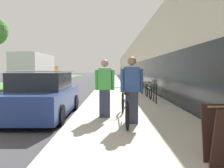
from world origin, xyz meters
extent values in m
cube|color=#BCB5A5|center=(5.28, 21.00, 0.08)|extent=(3.80, 70.00, 0.16)
cube|color=beige|center=(12.23, 29.00, 2.50)|extent=(10.00, 70.00, 5.01)
cube|color=#1E2328|center=(7.27, 29.00, 1.25)|extent=(0.10, 63.00, 2.20)
cube|color=#478438|center=(-6.28, 25.00, 0.01)|extent=(5.00, 70.00, 0.03)
torus|color=black|center=(4.99, 3.62, 0.50)|extent=(0.06, 0.68, 0.68)
torus|color=black|center=(4.99, 1.50, 0.50)|extent=(0.06, 0.68, 0.68)
cylinder|color=black|center=(4.99, 2.56, 0.71)|extent=(0.04, 1.80, 0.04)
cylinder|color=black|center=(4.99, 2.14, 0.61)|extent=(0.04, 1.07, 0.32)
cylinder|color=black|center=(4.99, 1.88, 0.85)|extent=(0.03, 0.03, 0.28)
cube|color=black|center=(4.99, 1.88, 0.99)|extent=(0.11, 0.22, 0.05)
cylinder|color=black|center=(4.99, 3.45, 0.85)|extent=(0.03, 0.03, 0.30)
cylinder|color=silver|center=(4.99, 3.45, 1.00)|extent=(0.52, 0.03, 0.03)
cube|color=#33384C|center=(5.16, 2.18, 0.58)|extent=(0.33, 0.24, 0.85)
cube|color=#33518E|center=(5.16, 2.18, 1.33)|extent=(0.40, 0.24, 0.65)
cylinder|color=#33518E|center=(4.91, 2.18, 1.30)|extent=(0.10, 0.10, 0.62)
cylinder|color=#33518E|center=(5.41, 2.18, 1.30)|extent=(0.10, 0.10, 0.62)
sphere|color=#936B51|center=(5.16, 2.18, 1.81)|extent=(0.23, 0.23, 0.23)
cube|color=#33384C|center=(4.41, 2.94, 0.57)|extent=(0.32, 0.23, 0.83)
cube|color=#4CB74C|center=(4.41, 2.94, 1.31)|extent=(0.39, 0.23, 0.64)
cylinder|color=#4CB74C|center=(4.17, 2.94, 1.28)|extent=(0.10, 0.10, 0.60)
cylinder|color=#4CB74C|center=(4.66, 2.94, 1.28)|extent=(0.10, 0.10, 0.60)
sphere|color=tan|center=(4.41, 2.94, 1.77)|extent=(0.23, 0.23, 0.23)
cylinder|color=black|center=(6.50, 5.54, 0.57)|extent=(0.05, 0.05, 0.82)
cylinder|color=black|center=(6.50, 6.09, 0.57)|extent=(0.05, 0.05, 0.82)
cylinder|color=black|center=(6.50, 5.82, 0.98)|extent=(0.05, 0.55, 0.05)
torus|color=black|center=(6.48, 7.97, 0.49)|extent=(0.05, 0.66, 0.66)
torus|color=black|center=(6.48, 6.86, 0.49)|extent=(0.05, 0.66, 0.66)
cylinder|color=#7AD1C6|center=(6.48, 7.42, 0.69)|extent=(0.04, 0.94, 0.04)
cylinder|color=#7AD1C6|center=(6.48, 7.19, 0.60)|extent=(0.04, 0.57, 0.31)
cylinder|color=#7AD1C6|center=(6.48, 7.06, 0.83)|extent=(0.03, 0.03, 0.27)
cube|color=black|center=(6.48, 7.06, 0.96)|extent=(0.11, 0.22, 0.05)
cylinder|color=#7AD1C6|center=(6.48, 7.88, 0.83)|extent=(0.03, 0.03, 0.29)
cylinder|color=silver|center=(6.48, 7.88, 0.98)|extent=(0.52, 0.03, 0.03)
torus|color=black|center=(6.42, 10.42, 0.52)|extent=(0.06, 0.73, 0.73)
torus|color=black|center=(6.42, 9.37, 0.52)|extent=(0.06, 0.73, 0.73)
cylinder|color=red|center=(6.42, 9.89, 0.74)|extent=(0.04, 0.89, 0.04)
cylinder|color=red|center=(6.42, 9.68, 0.64)|extent=(0.04, 0.54, 0.33)
cylinder|color=red|center=(6.42, 9.56, 0.89)|extent=(0.03, 0.03, 0.30)
cube|color=black|center=(6.42, 9.56, 1.04)|extent=(0.11, 0.22, 0.05)
cylinder|color=red|center=(6.42, 10.34, 0.90)|extent=(0.03, 0.03, 0.32)
cylinder|color=silver|center=(6.42, 10.34, 1.06)|extent=(0.52, 0.03, 0.03)
torus|color=black|center=(6.75, 12.51, 0.53)|extent=(0.06, 0.74, 0.74)
torus|color=black|center=(6.75, 11.54, 0.53)|extent=(0.06, 0.74, 0.74)
cylinder|color=#2D56A8|center=(6.75, 12.03, 0.75)|extent=(0.04, 0.82, 0.04)
cylinder|color=#2D56A8|center=(6.75, 11.83, 0.65)|extent=(0.04, 0.50, 0.34)
cylinder|color=#2D56A8|center=(6.75, 11.72, 0.90)|extent=(0.03, 0.03, 0.30)
cube|color=black|center=(6.75, 11.72, 1.06)|extent=(0.11, 0.22, 0.05)
cylinder|color=#2D56A8|center=(6.75, 12.43, 0.91)|extent=(0.03, 0.03, 0.32)
cylinder|color=silver|center=(6.75, 12.43, 1.07)|extent=(0.52, 0.03, 0.03)
cube|color=#331E19|center=(6.33, -0.22, 0.60)|extent=(0.56, 0.20, 0.89)
cube|color=navy|center=(2.28, 3.73, 0.54)|extent=(1.87, 4.05, 0.77)
cube|color=#1E2328|center=(2.28, 3.73, 1.21)|extent=(1.61, 2.03, 0.56)
cylinder|color=silver|center=(2.28, 4.18, 1.54)|extent=(1.99, 0.04, 0.04)
cylinder|color=silver|center=(2.28, 3.29, 1.54)|extent=(1.99, 0.04, 0.04)
cylinder|color=black|center=(1.41, 4.95, 0.30)|extent=(0.22, 0.60, 0.60)
cylinder|color=black|center=(3.15, 4.95, 0.30)|extent=(0.22, 0.60, 0.60)
cylinder|color=black|center=(3.15, 2.52, 0.30)|extent=(0.22, 0.60, 0.60)
cube|color=orange|center=(-2.16, 19.09, 1.11)|extent=(1.95, 1.83, 1.76)
cube|color=white|center=(-2.16, 15.42, 1.59)|extent=(2.12, 5.50, 2.71)
cylinder|color=black|center=(-3.12, 18.61, 0.42)|extent=(0.28, 0.84, 0.84)
cylinder|color=black|center=(-1.20, 18.61, 0.42)|extent=(0.28, 0.84, 0.84)
cylinder|color=black|center=(-3.12, 14.33, 0.42)|extent=(0.28, 0.84, 0.84)
cylinder|color=black|center=(-1.20, 14.33, 0.42)|extent=(0.28, 0.84, 0.84)
camera|label=1|loc=(4.63, -3.58, 1.59)|focal=35.00mm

